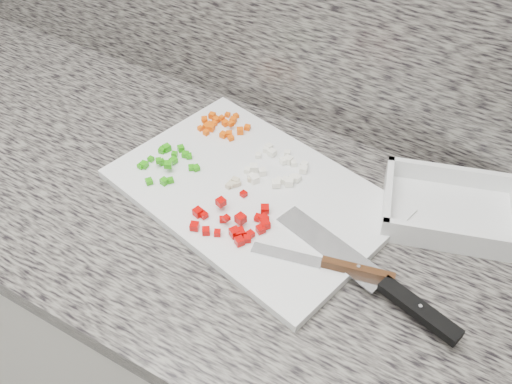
# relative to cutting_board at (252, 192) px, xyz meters

# --- Properties ---
(cabinet) EXTENTS (3.92, 0.62, 0.86)m
(cabinet) POSITION_rel_cutting_board_xyz_m (-0.10, -0.05, -0.48)
(cabinet) COLOR silver
(cabinet) RESTS_ON ground
(countertop) EXTENTS (3.96, 0.64, 0.04)m
(countertop) POSITION_rel_cutting_board_xyz_m (-0.10, -0.05, -0.03)
(countertop) COLOR slate
(countertop) RESTS_ON cabinet
(cutting_board) EXTENTS (0.55, 0.43, 0.02)m
(cutting_board) POSITION_rel_cutting_board_xyz_m (0.00, 0.00, 0.00)
(cutting_board) COLOR silver
(cutting_board) RESTS_ON countertop
(carrot_pile) EXTENTS (0.10, 0.09, 0.02)m
(carrot_pile) POSITION_rel_cutting_board_xyz_m (-0.15, 0.12, 0.01)
(carrot_pile) COLOR #EE5505
(carrot_pile) RESTS_ON cutting_board
(onion_pile) EXTENTS (0.11, 0.11, 0.01)m
(onion_pile) POSITION_rel_cutting_board_xyz_m (0.02, 0.06, 0.01)
(onion_pile) COLOR white
(onion_pile) RESTS_ON cutting_board
(green_pepper_pile) EXTENTS (0.11, 0.12, 0.02)m
(green_pepper_pile) POSITION_rel_cutting_board_xyz_m (-0.17, -0.02, 0.02)
(green_pepper_pile) COLOR #289C0E
(green_pepper_pile) RESTS_ON cutting_board
(red_pepper_pile) EXTENTS (0.13, 0.12, 0.03)m
(red_pepper_pile) POSITION_rel_cutting_board_xyz_m (0.02, -0.09, 0.02)
(red_pepper_pile) COLOR #BA0402
(red_pepper_pile) RESTS_ON cutting_board
(garlic_pile) EXTENTS (0.04, 0.05, 0.01)m
(garlic_pile) POSITION_rel_cutting_board_xyz_m (-0.03, -0.00, 0.01)
(garlic_pile) COLOR beige
(garlic_pile) RESTS_ON cutting_board
(chef_knife) EXTENTS (0.34, 0.13, 0.02)m
(chef_knife) POSITION_rel_cutting_board_xyz_m (0.29, -0.08, 0.01)
(chef_knife) COLOR white
(chef_knife) RESTS_ON cutting_board
(paring_knife) EXTENTS (0.23, 0.07, 0.02)m
(paring_knife) POSITION_rel_cutting_board_xyz_m (0.21, -0.09, 0.01)
(paring_knife) COLOR white
(paring_knife) RESTS_ON cutting_board
(tray) EXTENTS (0.27, 0.23, 0.05)m
(tray) POSITION_rel_cutting_board_xyz_m (0.33, 0.13, 0.01)
(tray) COLOR white
(tray) RESTS_ON countertop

